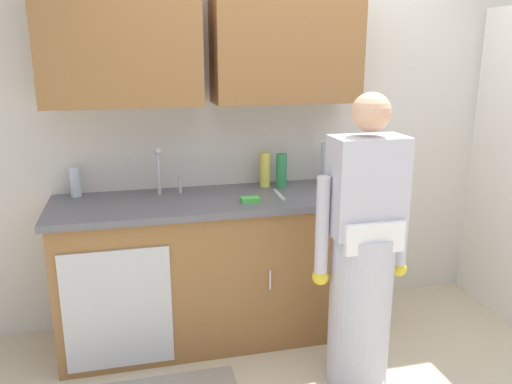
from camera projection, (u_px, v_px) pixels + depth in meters
The scene contains 12 objects.
kitchen_wall_with_uppers at pixel (266, 104), 3.41m from camera, with size 4.80×0.44×2.70m.
counter_cabinet at pixel (214, 271), 3.31m from camera, with size 1.90×0.62×0.90m.
countertop at pixel (213, 201), 3.19m from camera, with size 1.96×0.66×0.04m, color #595960.
sink at pixel (168, 202), 3.13m from camera, with size 0.50×0.36×0.35m.
person_at_sink at pixel (362, 267), 2.77m from camera, with size 0.55×0.34×1.62m.
bottle_soap at pixel (327, 164), 3.47m from camera, with size 0.08×0.08×0.28m, color silver.
bottle_water_tall at pixel (75, 182), 3.18m from camera, with size 0.06×0.06×0.19m, color silver.
bottle_cleaner_spray at pixel (265, 170), 3.41m from camera, with size 0.07×0.07×0.23m, color #D8D14C.
bottle_water_short at pixel (281, 170), 3.42m from camera, with size 0.07×0.07×0.22m, color #2D8C4C.
cup_by_sink at pixel (332, 183), 3.32m from camera, with size 0.08×0.08×0.11m, color #33478C.
knife_on_counter at pixel (279, 195), 3.23m from camera, with size 0.24×0.02×0.01m, color silver.
sponge at pixel (250, 200), 3.08m from camera, with size 0.11×0.07×0.03m, color #4CBF4C.
Camera 1 is at (-1.01, -2.33, 1.81)m, focal length 36.18 mm.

